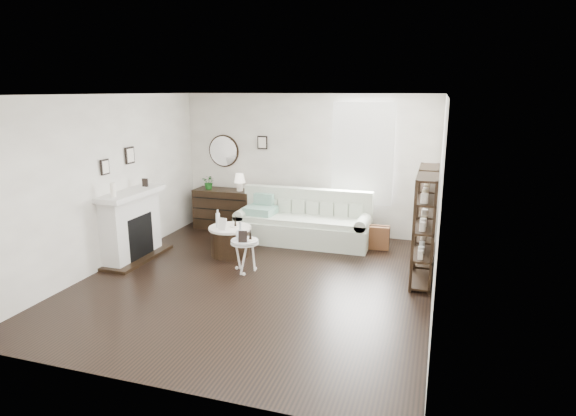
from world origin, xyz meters
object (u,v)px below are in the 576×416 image
(drum_table, at_px, (230,241))
(pedestal_table, at_px, (245,243))
(sofa, at_px, (303,225))
(dresser, at_px, (225,209))

(drum_table, distance_m, pedestal_table, 0.88)
(sofa, relative_size, drum_table, 3.43)
(sofa, xyz_separation_m, drum_table, (-0.98, -1.13, -0.06))
(pedestal_table, bearing_deg, dresser, 121.79)
(sofa, xyz_separation_m, pedestal_table, (-0.44, -1.78, 0.16))
(dresser, distance_m, pedestal_table, 2.56)
(sofa, distance_m, pedestal_table, 1.84)
(sofa, bearing_deg, pedestal_table, -103.76)
(drum_table, xyz_separation_m, pedestal_table, (0.54, -0.66, 0.22))
(sofa, bearing_deg, drum_table, -130.99)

